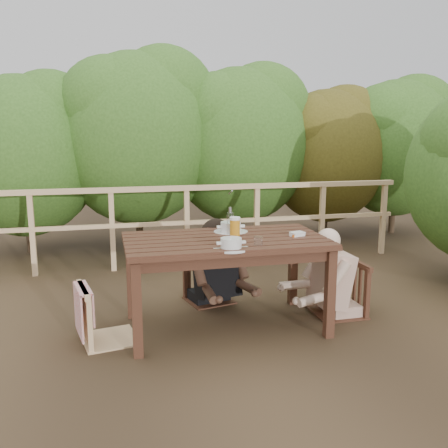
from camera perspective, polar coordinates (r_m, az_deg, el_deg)
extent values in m
plane|color=#473420|center=(4.40, 0.16, -11.71)|extent=(60.00, 60.00, 0.00)
cube|color=#3B2014|center=(4.27, 0.16, -6.90)|extent=(1.68, 0.94, 0.78)
cube|color=tan|center=(4.10, -13.21, -7.08)|extent=(0.52, 0.52, 0.89)
cube|color=#3B2014|center=(4.89, -1.73, -4.13)|extent=(0.51, 0.51, 0.85)
cube|color=#3B2014|center=(4.67, 13.04, -4.66)|extent=(0.46, 0.46, 0.92)
cube|color=tan|center=(6.14, -4.28, -0.26)|extent=(5.60, 0.10, 1.01)
cylinder|color=white|center=(3.82, 0.82, -2.29)|extent=(0.28, 0.28, 0.09)
cylinder|color=white|center=(4.41, 0.78, -0.41)|extent=(0.30, 0.30, 0.10)
ellipsoid|color=olive|center=(3.91, 0.99, -2.05)|extent=(0.14, 0.11, 0.08)
cylinder|color=orange|center=(4.24, 1.26, -0.37)|extent=(0.09, 0.09, 0.18)
cylinder|color=white|center=(4.30, 0.73, 0.31)|extent=(0.06, 0.06, 0.25)
cylinder|color=silver|center=(3.91, 3.95, -2.05)|extent=(0.07, 0.07, 0.08)
cube|color=white|center=(4.28, 8.40, -1.24)|extent=(0.14, 0.11, 0.05)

